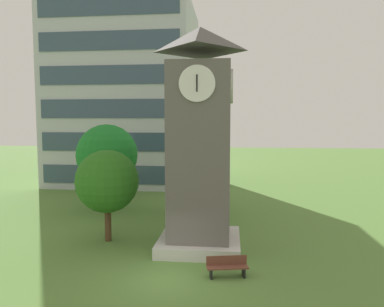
{
  "coord_description": "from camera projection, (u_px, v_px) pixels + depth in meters",
  "views": [
    {
      "loc": [
        2.67,
        -14.7,
        6.74
      ],
      "look_at": [
        0.52,
        5.03,
        4.98
      ],
      "focal_mm": 33.59,
      "sensor_mm": 36.0,
      "label": 1
    }
  ],
  "objects": [
    {
      "name": "ground_plane",
      "position": [
        167.0,
        279.0,
        15.44
      ],
      "size": [
        160.0,
        160.0,
        0.0
      ],
      "primitive_type": "plane",
      "color": "#567F38"
    },
    {
      "name": "office_building",
      "position": [
        127.0,
        96.0,
        40.41
      ],
      "size": [
        14.95,
        12.4,
        19.2
      ],
      "color": "#B7BCC6",
      "rests_on": "ground"
    },
    {
      "name": "clock_tower",
      "position": [
        200.0,
        151.0,
        18.85
      ],
      "size": [
        4.26,
        4.26,
        11.58
      ],
      "color": "#605B56",
      "rests_on": "ground"
    },
    {
      "name": "park_bench",
      "position": [
        227.0,
        266.0,
        15.62
      ],
      "size": [
        1.86,
        0.83,
        0.88
      ],
      "color": "brown",
      "rests_on": "ground"
    },
    {
      "name": "tree_streetside",
      "position": [
        107.0,
        155.0,
        26.77
      ],
      "size": [
        4.53,
        4.53,
        6.56
      ],
      "color": "#513823",
      "rests_on": "ground"
    },
    {
      "name": "tree_near_tower",
      "position": [
        107.0,
        181.0,
        20.1
      ],
      "size": [
        3.53,
        3.53,
        5.18
      ],
      "color": "#513823",
      "rests_on": "ground"
    },
    {
      "name": "tree_by_building",
      "position": [
        193.0,
        161.0,
        25.66
      ],
      "size": [
        3.77,
        3.77,
        5.83
      ],
      "color": "#513823",
      "rests_on": "ground"
    }
  ]
}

